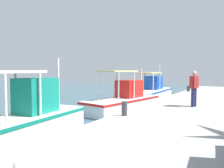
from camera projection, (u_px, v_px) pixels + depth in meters
fishing_boat_second at (25, 122)px, 7.63m from camera, size 5.19×2.17×3.02m
fishing_boat_third at (124, 100)px, 13.82m from camera, size 5.92×2.84×2.65m
fishing_boat_fourth at (151, 92)px, 18.99m from camera, size 6.43×2.19×3.15m
fisherman_standing at (194, 87)px, 10.41m from camera, size 0.62×0.35×1.68m
mooring_bollard_second at (124, 108)px, 8.37m from camera, size 0.22×0.22×0.55m
mooring_bollard_third at (188, 89)px, 17.97m from camera, size 0.25×0.25×0.44m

